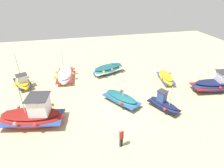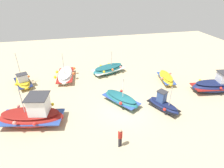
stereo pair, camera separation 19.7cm
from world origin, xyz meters
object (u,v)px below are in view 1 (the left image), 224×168
at_px(fishing_boat_4, 121,99).
at_px(fishing_boat_7, 163,104).
at_px(fishing_boat_0, 215,84).
at_px(person_walking, 121,137).
at_px(fishing_boat_2, 166,78).
at_px(fishing_boat_5, 33,116).
at_px(fishing_boat_3, 22,82).
at_px(fishing_boat_6, 108,69).
at_px(fishing_boat_1, 65,75).

relative_size(fishing_boat_4, fishing_boat_7, 1.24).
height_order(fishing_boat_0, person_walking, fishing_boat_0).
bearing_deg(fishing_boat_0, fishing_boat_2, 149.09).
height_order(fishing_boat_5, fishing_boat_7, fishing_boat_5).
relative_size(fishing_boat_3, fishing_boat_5, 0.68).
distance_m(fishing_boat_0, fishing_boat_2, 5.34).
relative_size(fishing_boat_2, fishing_boat_6, 0.77).
bearing_deg(fishing_boat_0, fishing_boat_3, 171.18).
xyz_separation_m(fishing_boat_7, person_walking, (5.12, 3.45, 0.37)).
height_order(fishing_boat_4, fishing_boat_5, fishing_boat_5).
relative_size(fishing_boat_0, fishing_boat_3, 1.30).
distance_m(fishing_boat_3, fishing_boat_5, 7.56).
distance_m(fishing_boat_2, person_walking, 11.80).
bearing_deg(fishing_boat_0, fishing_boat_6, 153.01).
relative_size(fishing_boat_0, fishing_boat_5, 0.89).
bearing_deg(fishing_boat_6, fishing_boat_3, -14.73).
height_order(fishing_boat_4, fishing_boat_7, fishing_boat_4).
height_order(fishing_boat_3, fishing_boat_6, fishing_boat_3).
bearing_deg(fishing_boat_0, fishing_boat_4, -172.82).
height_order(fishing_boat_6, person_walking, fishing_boat_6).
relative_size(fishing_boat_1, fishing_boat_4, 1.11).
relative_size(fishing_boat_6, person_walking, 2.98).
relative_size(fishing_boat_4, fishing_boat_6, 0.87).
distance_m(fishing_boat_7, person_walking, 6.19).
xyz_separation_m(fishing_boat_4, person_walking, (1.52, 5.31, 0.43)).
height_order(fishing_boat_3, fishing_boat_4, fishing_boat_3).
relative_size(fishing_boat_1, fishing_boat_6, 0.96).
height_order(fishing_boat_4, fishing_boat_6, fishing_boat_6).
height_order(fishing_boat_0, fishing_boat_6, fishing_boat_6).
relative_size(fishing_boat_5, fishing_boat_6, 1.19).
xyz_separation_m(fishing_boat_1, fishing_boat_3, (4.84, 0.77, 0.04)).
xyz_separation_m(fishing_boat_5, fishing_boat_6, (-8.31, -8.35, -0.31)).
bearing_deg(fishing_boat_3, fishing_boat_0, 51.26).
bearing_deg(fishing_boat_4, person_walking, 130.18).
bearing_deg(fishing_boat_2, fishing_boat_4, -55.25).
xyz_separation_m(fishing_boat_6, fishing_boat_7, (-3.35, 9.01, 0.00)).
height_order(fishing_boat_0, fishing_boat_3, fishing_boat_3).
bearing_deg(fishing_boat_2, fishing_boat_5, -64.69).
relative_size(fishing_boat_3, fishing_boat_6, 0.81).
bearing_deg(fishing_boat_7, fishing_boat_6, -7.75).
relative_size(fishing_boat_2, fishing_boat_7, 1.10).
height_order(fishing_boat_1, fishing_boat_7, fishing_boat_1).
xyz_separation_m(fishing_boat_0, fishing_boat_1, (16.10, -6.85, -0.28)).
relative_size(fishing_boat_4, person_walking, 2.59).
bearing_deg(fishing_boat_2, fishing_boat_1, -98.27).
bearing_deg(fishing_boat_7, fishing_boat_5, 58.61).
bearing_deg(fishing_boat_0, fishing_boat_7, -158.28).
bearing_deg(person_walking, fishing_boat_6, 157.98).
relative_size(fishing_boat_2, fishing_boat_4, 0.88).
relative_size(fishing_boat_0, fishing_boat_4, 1.22).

